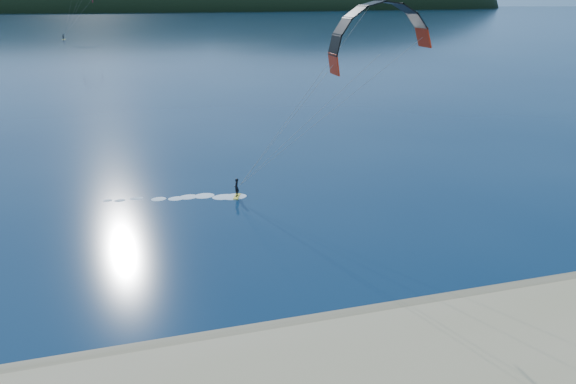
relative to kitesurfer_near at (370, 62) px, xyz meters
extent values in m
cube|color=olive|center=(-9.83, -14.04, -10.57)|extent=(220.00, 2.50, 0.10)
ellipsoid|color=black|center=(-59.83, 701.46, -10.62)|extent=(840.00, 280.00, 110.00)
ellipsoid|color=black|center=(250.17, 741.46, -10.62)|extent=(600.00, 240.00, 140.00)
cube|color=yellow|center=(-8.96, 4.00, -10.58)|extent=(0.78, 1.25, 0.07)
imported|color=black|center=(-8.96, 4.00, -9.81)|extent=(0.52, 0.63, 1.47)
cylinder|color=gray|center=(-4.05, 1.76, -4.54)|extent=(0.02, 0.02, 14.24)
cube|color=yellow|center=(-44.94, 183.47, -10.56)|extent=(1.12, 1.57, 0.09)
imported|color=black|center=(-44.94, 183.47, -9.60)|extent=(1.04, 1.13, 1.86)
cylinder|color=gray|center=(-40.28, 181.74, -2.69)|extent=(0.02, 0.02, 16.00)
camera|label=1|loc=(-14.77, -32.76, 4.06)|focal=31.39mm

